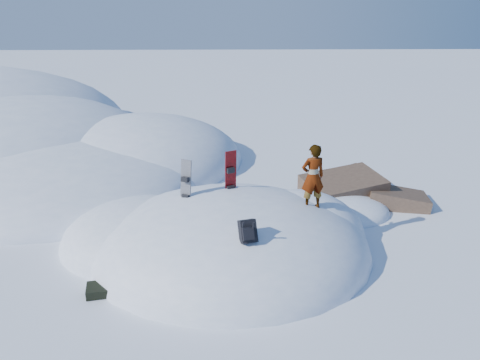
{
  "coord_description": "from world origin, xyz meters",
  "views": [
    {
      "loc": [
        -0.04,
        -10.38,
        5.8
      ],
      "look_at": [
        0.24,
        0.3,
        1.84
      ],
      "focal_mm": 35.0,
      "sensor_mm": 36.0,
      "label": 1
    }
  ],
  "objects_px": {
    "snowboard_red": "(231,181)",
    "snowboard_dark": "(186,190)",
    "backpack": "(248,231)",
    "person": "(313,177)"
  },
  "relations": [
    {
      "from": "person",
      "to": "snowboard_dark",
      "type": "bearing_deg",
      "value": -17.84
    },
    {
      "from": "snowboard_dark",
      "to": "backpack",
      "type": "height_order",
      "value": "snowboard_dark"
    },
    {
      "from": "snowboard_dark",
      "to": "person",
      "type": "distance_m",
      "value": 3.12
    },
    {
      "from": "backpack",
      "to": "snowboard_red",
      "type": "bearing_deg",
      "value": 81.49
    },
    {
      "from": "snowboard_red",
      "to": "person",
      "type": "bearing_deg",
      "value": -46.35
    },
    {
      "from": "snowboard_red",
      "to": "snowboard_dark",
      "type": "xyz_separation_m",
      "value": [
        -1.11,
        -0.46,
        -0.04
      ]
    },
    {
      "from": "snowboard_red",
      "to": "backpack",
      "type": "relative_size",
      "value": 2.87
    },
    {
      "from": "snowboard_red",
      "to": "backpack",
      "type": "xyz_separation_m",
      "value": [
        0.34,
        -2.5,
        -0.19
      ]
    },
    {
      "from": "snowboard_dark",
      "to": "person",
      "type": "relative_size",
      "value": 0.94
    },
    {
      "from": "backpack",
      "to": "snowboard_dark",
      "type": "bearing_deg",
      "value": 109.31
    }
  ]
}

